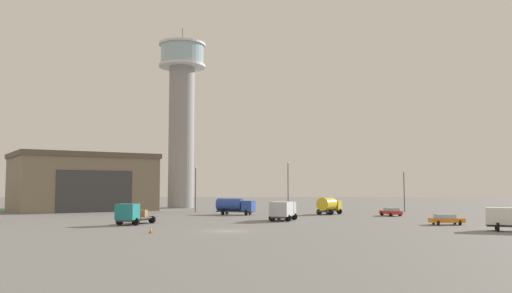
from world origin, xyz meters
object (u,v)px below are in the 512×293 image
at_px(truck_fuel_tanker_yellow, 329,205).
at_px(car_orange, 446,219).
at_px(truck_box_silver, 283,210).
at_px(control_tower, 182,109).
at_px(light_post_north, 404,187).
at_px(traffic_cone_near_left, 151,230).
at_px(light_post_east, 288,182).
at_px(light_post_centre, 196,185).
at_px(truck_flatbed_teal, 132,214).
at_px(truck_fuel_tanker_blue, 235,206).
at_px(car_red, 391,212).

distance_m(truck_fuel_tanker_yellow, car_orange, 28.34).
bearing_deg(truck_box_silver, control_tower, 41.07).
xyz_separation_m(light_post_north, traffic_cone_near_left, (-41.42, -46.65, -4.58)).
bearing_deg(car_orange, truck_box_silver, 156.79).
relative_size(light_post_east, light_post_north, 1.22).
xyz_separation_m(truck_fuel_tanker_yellow, traffic_cone_near_left, (-24.97, -37.55, -1.34)).
bearing_deg(truck_fuel_tanker_yellow, light_post_north, -27.22).
height_order(control_tower, truck_fuel_tanker_yellow, control_tower).
relative_size(car_orange, traffic_cone_near_left, 6.53).
distance_m(car_orange, light_post_east, 41.74).
bearing_deg(light_post_centre, truck_flatbed_teal, -97.37).
relative_size(light_post_north, light_post_centre, 0.90).
distance_m(car_orange, light_post_centre, 52.09).
height_order(truck_fuel_tanker_blue, truck_box_silver, truck_fuel_tanker_blue).
bearing_deg(traffic_cone_near_left, light_post_east, 69.23).
relative_size(truck_fuel_tanker_blue, light_post_centre, 0.78).
bearing_deg(light_post_east, truck_box_silver, -96.10).
xyz_separation_m(truck_fuel_tanker_blue, light_post_centre, (-8.16, 12.05, 3.74)).
distance_m(truck_fuel_tanker_blue, light_post_east, 16.73).
xyz_separation_m(light_post_centre, traffic_cone_near_left, (0.00, -48.74, -5.04)).
relative_size(car_red, traffic_cone_near_left, 7.10).
bearing_deg(truck_fuel_tanker_yellow, light_post_centre, 99.67).
height_order(truck_box_silver, light_post_centre, light_post_centre).
xyz_separation_m(control_tower, light_post_north, (46.94, -22.61, -18.85)).
bearing_deg(car_red, truck_fuel_tanker_yellow, 46.35).
xyz_separation_m(control_tower, car_orange, (41.65, -57.75, -23.02)).
xyz_separation_m(truck_box_silver, traffic_cone_near_left, (-15.54, -20.35, -1.28)).
bearing_deg(control_tower, car_orange, -54.20).
xyz_separation_m(control_tower, traffic_cone_near_left, (5.52, -69.26, -23.44)).
height_order(truck_fuel_tanker_blue, traffic_cone_near_left, truck_fuel_tanker_blue).
relative_size(truck_fuel_tanker_blue, light_post_east, 0.71).
bearing_deg(car_orange, light_post_centre, 134.16).
height_order(truck_fuel_tanker_yellow, traffic_cone_near_left, truck_fuel_tanker_yellow).
relative_size(light_post_east, light_post_centre, 1.10).
height_order(car_red, light_post_east, light_post_east).
relative_size(light_post_centre, traffic_cone_near_left, 13.80).
bearing_deg(truck_flatbed_teal, light_post_east, 165.15).
distance_m(car_orange, light_post_north, 35.78).
bearing_deg(light_post_centre, control_tower, 105.06).
relative_size(light_post_north, traffic_cone_near_left, 12.47).
height_order(truck_flatbed_teal, light_post_north, light_post_north).
relative_size(truck_flatbed_teal, truck_fuel_tanker_yellow, 1.21).
bearing_deg(light_post_north, control_tower, 154.29).
height_order(truck_fuel_tanker_yellow, light_post_east, light_post_east).
bearing_deg(control_tower, truck_flatbed_teal, -89.17).
distance_m(truck_flatbed_teal, light_post_east, 43.61).
relative_size(truck_box_silver, car_red, 1.44).
bearing_deg(car_red, truck_fuel_tanker_blue, 64.58).
bearing_deg(light_post_north, truck_fuel_tanker_yellow, -151.04).
bearing_deg(light_post_centre, truck_box_silver, -61.30).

